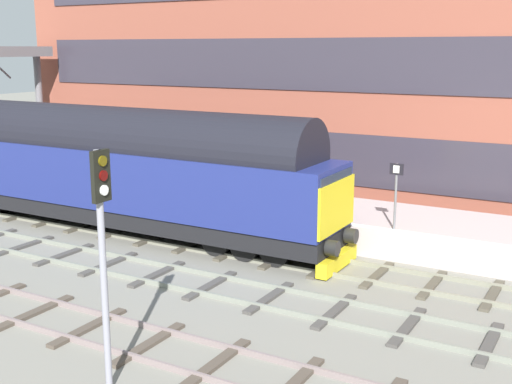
% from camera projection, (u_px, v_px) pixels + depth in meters
% --- Properties ---
extents(ground_plane, '(140.00, 140.00, 0.00)m').
position_uv_depth(ground_plane, '(215.00, 248.00, 22.56)').
color(ground_plane, gray).
rests_on(ground_plane, ground).
extents(track_main, '(2.50, 60.00, 0.15)m').
position_uv_depth(track_main, '(215.00, 246.00, 22.54)').
color(track_main, gray).
rests_on(track_main, ground).
extents(track_adjacent_west, '(2.50, 60.00, 0.15)m').
position_uv_depth(track_adjacent_west, '(157.00, 274.00, 19.82)').
color(track_adjacent_west, gray).
rests_on(track_adjacent_west, ground).
extents(track_adjacent_far_west, '(2.50, 60.00, 0.15)m').
position_uv_depth(track_adjacent_far_west, '(61.00, 319.00, 16.49)').
color(track_adjacent_far_west, gray).
rests_on(track_adjacent_far_west, ground).
extents(station_platform, '(4.00, 44.00, 1.01)m').
position_uv_depth(station_platform, '(266.00, 212.00, 25.50)').
color(station_platform, '#BBAAA9').
rests_on(station_platform, ground).
extents(station_building, '(6.04, 38.51, 15.66)m').
position_uv_depth(station_building, '(403.00, 22.00, 28.31)').
color(station_building, brown).
rests_on(station_building, ground).
extents(diesel_locomotive, '(2.74, 19.26, 4.68)m').
position_uv_depth(diesel_locomotive, '(103.00, 165.00, 24.42)').
color(diesel_locomotive, black).
rests_on(diesel_locomotive, ground).
extents(signal_post_mid, '(0.44, 0.22, 4.89)m').
position_uv_depth(signal_post_mid, '(103.00, 241.00, 12.56)').
color(signal_post_mid, gray).
rests_on(signal_post_mid, ground).
extents(platform_number_sign, '(0.10, 0.44, 2.16)m').
position_uv_depth(platform_number_sign, '(396.00, 186.00, 20.85)').
color(platform_number_sign, slate).
rests_on(platform_number_sign, station_platform).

